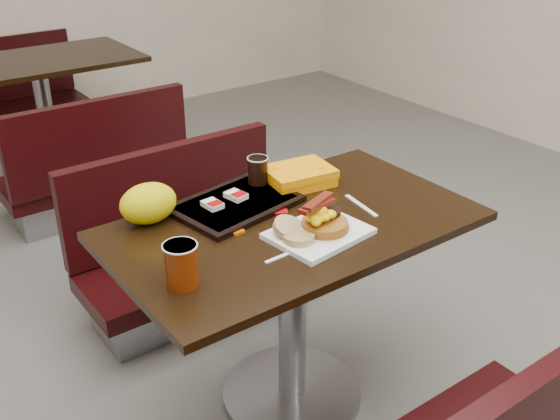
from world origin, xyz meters
TOP-DOWN VIEW (x-y plane):
  - floor at (0.00, 0.00)m, footprint 6.00×7.00m
  - table_near at (0.00, 0.00)m, footprint 1.20×0.70m
  - bench_near_n at (0.00, 0.70)m, footprint 1.00×0.46m
  - table_far at (0.00, 2.60)m, footprint 1.20×0.70m
  - bench_far_s at (0.00, 1.90)m, footprint 1.00×0.46m
  - bench_far_n at (0.00, 3.30)m, footprint 1.00×0.46m
  - platter at (0.01, -0.12)m, footprint 0.32×0.26m
  - pancake_stack at (0.03, -0.12)m, footprint 0.16×0.16m
  - sausage_patty at (0.06, -0.09)m, footprint 0.11×0.11m
  - scrambled_eggs at (0.01, -0.11)m, footprint 0.10×0.09m
  - bacon_strips at (0.00, -0.12)m, footprint 0.19×0.13m
  - muffin_bottom at (-0.08, -0.13)m, footprint 0.10×0.10m
  - muffin_top at (-0.08, -0.08)m, footprint 0.12×0.12m
  - coffee_cup_near at (-0.47, -0.11)m, footprint 0.11×0.11m
  - fork at (-0.18, -0.15)m, footprint 0.13×0.03m
  - knife at (0.26, -0.05)m, footprint 0.04×0.18m
  - condiment_syrup at (-0.19, 0.04)m, footprint 0.04×0.03m
  - condiment_ketchup at (-0.00, 0.07)m, footprint 0.06×0.05m
  - tray at (-0.10, 0.21)m, footprint 0.45×0.35m
  - hashbrown_sleeve_left at (-0.18, 0.22)m, footprint 0.06×0.07m
  - hashbrown_sleeve_right at (-0.08, 0.23)m, footprint 0.07×0.08m
  - coffee_cup_far at (0.05, 0.29)m, footprint 0.09×0.09m
  - clamshell at (0.19, 0.22)m, footprint 0.26×0.21m
  - paper_bag at (-0.38, 0.28)m, footprint 0.23×0.21m

SIDE VIEW (x-z plane):
  - floor at x=0.00m, z-range -0.01..0.01m
  - bench_near_n at x=0.00m, z-range 0.00..0.72m
  - bench_far_s at x=0.00m, z-range 0.00..0.72m
  - bench_far_n at x=0.00m, z-range 0.00..0.72m
  - table_near at x=0.00m, z-range 0.00..0.75m
  - table_far at x=0.00m, z-range 0.00..0.75m
  - fork at x=-0.18m, z-range 0.75..0.75m
  - knife at x=0.26m, z-range 0.75..0.75m
  - condiment_syrup at x=-0.19m, z-range 0.75..0.76m
  - condiment_ketchup at x=0.00m, z-range 0.75..0.76m
  - platter at x=0.01m, z-range 0.75..0.77m
  - tray at x=-0.10m, z-range 0.75..0.77m
  - hashbrown_sleeve_left at x=-0.18m, z-range 0.77..0.79m
  - muffin_bottom at x=-0.08m, z-range 0.77..0.79m
  - hashbrown_sleeve_right at x=-0.08m, z-range 0.77..0.79m
  - clamshell at x=0.19m, z-range 0.75..0.81m
  - pancake_stack at x=0.03m, z-range 0.77..0.80m
  - muffin_top at x=-0.08m, z-range 0.76..0.82m
  - sausage_patty at x=0.06m, z-range 0.80..0.81m
  - coffee_cup_near at x=-0.47m, z-range 0.75..0.88m
  - paper_bag at x=-0.38m, z-range 0.75..0.88m
  - coffee_cup_far at x=0.05m, z-range 0.77..0.87m
  - scrambled_eggs at x=0.01m, z-range 0.80..0.85m
  - bacon_strips at x=0.00m, z-range 0.85..0.86m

